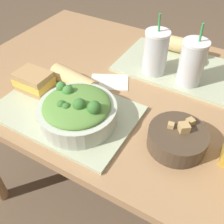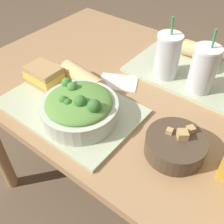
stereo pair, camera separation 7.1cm
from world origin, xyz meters
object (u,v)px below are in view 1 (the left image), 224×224
Objects in this scene: salad_bowl at (77,110)px; napkin_folded at (109,82)px; sandwich_near at (34,81)px; baguette_near at (74,80)px; baguette_far at (186,46)px; soup_bowl at (177,138)px; drink_cup_red at (192,64)px; drink_cup_dark at (154,53)px.

napkin_folded is at bearing 96.50° from salad_bowl.
salad_bowl is 0.22m from sandwich_near.
baguette_near and baguette_far have the same top height.
salad_bowl is 1.43× the size of soup_bowl.
soup_bowl is at bearing -27.36° from napkin_folded.
salad_bowl is 0.29m from soup_bowl.
salad_bowl is 1.42× the size of napkin_folded.
napkin_folded is at bearing -152.47° from drink_cup_red.
drink_cup_red reaches higher than napkin_folded.
drink_cup_red is (0.13, 0.00, -0.00)m from drink_cup_dark.
salad_bowl is 1.05× the size of drink_cup_dark.
drink_cup_red reaches higher than soup_bowl.
sandwich_near is at bearing -135.03° from drink_cup_dark.
salad_bowl is 1.28× the size of baguette_near.
baguette_far is at bearing 70.79° from drink_cup_dark.
drink_cup_red is (0.43, 0.30, 0.04)m from sandwich_near.
sandwich_near reaches higher than napkin_folded.
soup_bowl is 0.34m from napkin_folded.
napkin_folded is (-0.17, -0.31, -0.04)m from baguette_far.
drink_cup_dark reaches higher than soup_bowl.
baguette_far is (0.15, 0.53, -0.01)m from salad_bowl.
salad_bowl is 0.36m from drink_cup_dark.
soup_bowl is 1.36× the size of sandwich_near.
baguette_near is at bearing -144.97° from drink_cup_red.
baguette_near is 1.18× the size of baguette_far.
baguette_near is 0.48m from baguette_far.
baguette_near is at bearing 145.18° from baguette_far.
napkin_folded is at bearing 147.57° from baguette_far.
drink_cup_dark is 1.35× the size of napkin_folded.
soup_bowl is 0.74× the size of drink_cup_red.
baguette_near is 0.13m from napkin_folded.
salad_bowl is 0.23m from napkin_folded.
drink_cup_dark is 0.19m from napkin_folded.
drink_cup_red is at bearing -162.15° from baguette_far.
salad_bowl is 1.94× the size of sandwich_near.
salad_bowl reaches higher than soup_bowl.
baguette_far is 0.20m from drink_cup_red.
soup_bowl is at bearing 13.02° from salad_bowl.
baguette_far is at bearing 105.91° from soup_bowl.
drink_cup_red is at bearing 34.11° from sandwich_near.
soup_bowl is 0.35m from drink_cup_dark.
soup_bowl is 0.89× the size of baguette_near.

